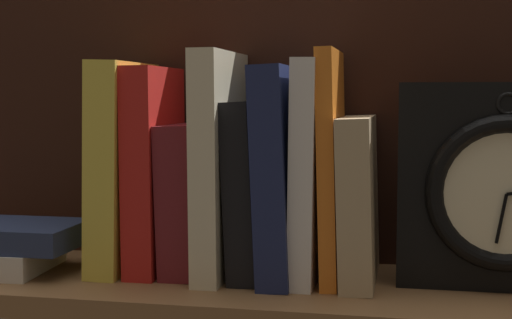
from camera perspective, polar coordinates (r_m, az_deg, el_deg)
name	(u,v)px	position (r cm, az deg, el deg)	size (l,w,h in cm)	color
ground_plane	(241,289)	(86.08, -1.18, -9.80)	(85.33, 23.66, 2.50)	brown
back_panel	(260,120)	(94.30, 0.31, 2.98)	(85.33, 1.20, 34.88)	black
book_yellow_seinlanguage	(123,166)	(90.21, -10.05, -0.51)	(3.74, 14.41, 24.40)	gold
book_red_requiem	(154,170)	(88.87, -7.70, -0.76)	(3.51, 13.15, 23.79)	red
book_maroon_dawkins	(188,198)	(87.98, -5.14, -2.94)	(4.14, 12.28, 17.24)	maroon
book_cream_twain	(221,164)	(86.48, -2.70, -0.31)	(3.01, 16.52, 25.48)	beige
book_black_skeptic	(249,189)	(86.02, -0.52, -2.22)	(3.12, 13.61, 19.87)	black
book_navy_bierce	(280,172)	(85.12, 1.86, -0.99)	(3.50, 16.75, 23.74)	#192147
book_white_catcher	(310,170)	(84.59, 4.09, -0.80)	(2.59, 15.12, 24.43)	silver
book_orange_pandolfini	(332,166)	(84.25, 5.78, -0.46)	(1.81, 14.03, 25.53)	orange
book_tan_shortstories	(359,199)	(84.42, 7.77, -2.97)	(3.53, 15.91, 18.20)	tan
framed_clock	(503,187)	(84.17, 18.16, -1.96)	(21.93, 7.65, 21.93)	black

